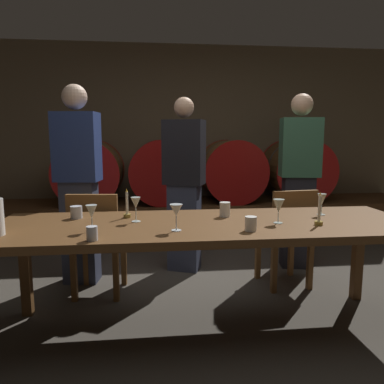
{
  "coord_description": "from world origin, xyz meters",
  "views": [
    {
      "loc": [
        -0.58,
        -2.41,
        1.31
      ],
      "look_at": [
        -0.3,
        0.2,
        0.93
      ],
      "focal_mm": 34.28,
      "sensor_mm": 36.0,
      "label": 1
    }
  ],
  "objects_px": {
    "guest_center": "(184,184)",
    "cup_center_right": "(225,209)",
    "wine_barrel_far_right": "(296,170)",
    "cup_center_left": "(92,233)",
    "wine_barrel_far_left": "(90,172)",
    "wine_glass_far_left": "(92,212)",
    "chair_left": "(97,239)",
    "wine_glass_far_right": "(322,200)",
    "chair_right": "(288,233)",
    "guest_right": "(299,180)",
    "candle_right": "(319,216)",
    "wine_glass_center": "(176,211)",
    "cup_far_right": "(251,224)",
    "wine_barrel_center_left": "(162,171)",
    "wine_glass_right": "(279,207)",
    "wine_barrel_center_right": "(231,171)",
    "cup_far_left": "(76,212)",
    "wine_glass_left": "(136,204)",
    "candle_left": "(127,210)",
    "dining_table": "(207,232)",
    "guest_left": "(78,183)"
  },
  "relations": [
    {
      "from": "wine_barrel_far_left",
      "to": "cup_far_left",
      "type": "xyz_separation_m",
      "value": [
        0.26,
        -2.23,
        -0.08
      ]
    },
    {
      "from": "chair_right",
      "to": "cup_center_left",
      "type": "distance_m",
      "value": 1.85
    },
    {
      "from": "cup_far_left",
      "to": "cup_far_right",
      "type": "relative_size",
      "value": 0.98
    },
    {
      "from": "guest_center",
      "to": "wine_glass_left",
      "type": "height_order",
      "value": "guest_center"
    },
    {
      "from": "guest_right",
      "to": "candle_right",
      "type": "xyz_separation_m",
      "value": [
        -0.41,
        -1.33,
        -0.07
      ]
    },
    {
      "from": "wine_barrel_far_left",
      "to": "candle_right",
      "type": "bearing_deg",
      "value": -54.73
    },
    {
      "from": "wine_barrel_center_left",
      "to": "guest_center",
      "type": "distance_m",
      "value": 1.24
    },
    {
      "from": "chair_left",
      "to": "guest_right",
      "type": "xyz_separation_m",
      "value": [
        1.92,
        0.52,
        0.41
      ]
    },
    {
      "from": "cup_center_right",
      "to": "candle_right",
      "type": "bearing_deg",
      "value": -30.24
    },
    {
      "from": "candle_left",
      "to": "guest_center",
      "type": "bearing_deg",
      "value": 64.25
    },
    {
      "from": "chair_right",
      "to": "guest_left",
      "type": "xyz_separation_m",
      "value": [
        -1.83,
        0.33,
        0.43
      ]
    },
    {
      "from": "chair_right",
      "to": "candle_right",
      "type": "relative_size",
      "value": 4.05
    },
    {
      "from": "dining_table",
      "to": "wine_glass_right",
      "type": "height_order",
      "value": "wine_glass_right"
    },
    {
      "from": "wine_barrel_center_right",
      "to": "cup_far_left",
      "type": "relative_size",
      "value": 9.5
    },
    {
      "from": "chair_right",
      "to": "guest_right",
      "type": "distance_m",
      "value": 0.71
    },
    {
      "from": "guest_right",
      "to": "wine_glass_far_right",
      "type": "relative_size",
      "value": 11.27
    },
    {
      "from": "wine_barrel_far_left",
      "to": "dining_table",
      "type": "distance_m",
      "value": 2.71
    },
    {
      "from": "wine_glass_right",
      "to": "wine_barrel_center_left",
      "type": "bearing_deg",
      "value": 105.33
    },
    {
      "from": "guest_left",
      "to": "dining_table",
      "type": "bearing_deg",
      "value": 143.09
    },
    {
      "from": "chair_right",
      "to": "wine_glass_far_right",
      "type": "height_order",
      "value": "wine_glass_far_right"
    },
    {
      "from": "wine_barrel_far_left",
      "to": "wine_barrel_center_left",
      "type": "xyz_separation_m",
      "value": [
        0.91,
        0.0,
        0.0
      ]
    },
    {
      "from": "candle_right",
      "to": "cup_center_left",
      "type": "relative_size",
      "value": 2.76
    },
    {
      "from": "wine_barrel_center_left",
      "to": "wine_glass_center",
      "type": "relative_size",
      "value": 5.04
    },
    {
      "from": "dining_table",
      "to": "wine_barrel_far_left",
      "type": "bearing_deg",
      "value": 115.1
    },
    {
      "from": "candle_left",
      "to": "wine_barrel_center_left",
      "type": "bearing_deg",
      "value": 82.4
    },
    {
      "from": "wine_glass_left",
      "to": "wine_glass_far_right",
      "type": "relative_size",
      "value": 1.07
    },
    {
      "from": "wine_barrel_far_left",
      "to": "wine_glass_far_left",
      "type": "relative_size",
      "value": 5.15
    },
    {
      "from": "wine_barrel_far_left",
      "to": "wine_glass_far_right",
      "type": "height_order",
      "value": "wine_barrel_far_left"
    },
    {
      "from": "cup_center_left",
      "to": "cup_far_right",
      "type": "bearing_deg",
      "value": 6.85
    },
    {
      "from": "wine_barrel_center_right",
      "to": "wine_glass_left",
      "type": "height_order",
      "value": "wine_barrel_center_right"
    },
    {
      "from": "cup_far_right",
      "to": "guest_left",
      "type": "bearing_deg",
      "value": 134.75
    },
    {
      "from": "wine_glass_right",
      "to": "wine_glass_far_right",
      "type": "bearing_deg",
      "value": 28.65
    },
    {
      "from": "wine_glass_center",
      "to": "cup_center_right",
      "type": "relative_size",
      "value": 1.56
    },
    {
      "from": "guest_right",
      "to": "candle_right",
      "type": "bearing_deg",
      "value": 82.5
    },
    {
      "from": "wine_barrel_center_left",
      "to": "cup_far_left",
      "type": "height_order",
      "value": "wine_barrel_center_left"
    },
    {
      "from": "guest_center",
      "to": "cup_center_right",
      "type": "xyz_separation_m",
      "value": [
        0.2,
        -1.05,
        -0.05
      ]
    },
    {
      "from": "wine_barrel_far_right",
      "to": "cup_far_right",
      "type": "distance_m",
      "value": 3.02
    },
    {
      "from": "wine_glass_far_right",
      "to": "cup_center_right",
      "type": "xyz_separation_m",
      "value": [
        -0.7,
        0.02,
        -0.06
      ]
    },
    {
      "from": "wine_barrel_far_right",
      "to": "cup_center_left",
      "type": "xyz_separation_m",
      "value": [
        -2.28,
        -2.8,
        -0.08
      ]
    },
    {
      "from": "wine_glass_right",
      "to": "wine_glass_center",
      "type": "bearing_deg",
      "value": -169.55
    },
    {
      "from": "wine_barrel_center_right",
      "to": "chair_left",
      "type": "xyz_separation_m",
      "value": [
        -1.5,
        -1.79,
        -0.39
      ]
    },
    {
      "from": "wine_barrel_far_right",
      "to": "cup_far_left",
      "type": "distance_m",
      "value": 3.33
    },
    {
      "from": "guest_left",
      "to": "wine_glass_right",
      "type": "distance_m",
      "value": 1.82
    },
    {
      "from": "chair_left",
      "to": "wine_glass_far_right",
      "type": "distance_m",
      "value": 1.79
    },
    {
      "from": "wine_barrel_far_left",
      "to": "wine_glass_far_right",
      "type": "distance_m",
      "value": 3.05
    },
    {
      "from": "wine_glass_left",
      "to": "wine_barrel_far_right",
      "type": "bearing_deg",
      "value": 49.08
    },
    {
      "from": "wine_barrel_center_left",
      "to": "guest_center",
      "type": "height_order",
      "value": "guest_center"
    },
    {
      "from": "wine_glass_right",
      "to": "wine_glass_far_left",
      "type": "bearing_deg",
      "value": -176.32
    },
    {
      "from": "wine_glass_far_right",
      "to": "cup_center_left",
      "type": "xyz_separation_m",
      "value": [
        -1.54,
        -0.5,
        -0.07
      ]
    },
    {
      "from": "dining_table",
      "to": "cup_far_right",
      "type": "relative_size",
      "value": 31.57
    }
  ]
}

